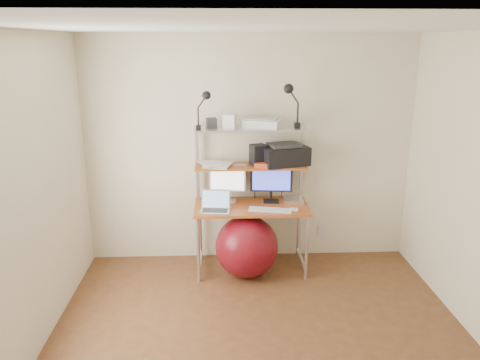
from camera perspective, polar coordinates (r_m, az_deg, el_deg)
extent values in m
plane|color=brown|center=(4.04, 2.78, -20.10)|extent=(3.60, 3.60, 0.00)
plane|color=white|center=(3.25, 3.42, 18.10)|extent=(3.60, 3.60, 0.00)
plane|color=#EBE3C5|center=(5.17, 1.16, 3.56)|extent=(3.60, 0.00, 3.60)
plane|color=#EBE3C5|center=(3.73, -25.67, -3.27)|extent=(0.00, 3.60, 3.60)
cube|color=#AB4E21|center=(4.97, 1.39, -3.28)|extent=(1.20, 0.60, 0.03)
cylinder|color=#BCBBC1|center=(4.87, -5.10, -8.51)|extent=(0.04, 0.04, 0.71)
cylinder|color=#BCBBC1|center=(5.34, -4.87, -6.15)|extent=(0.04, 0.04, 0.71)
cylinder|color=#BCBBC1|center=(4.94, 8.12, -8.22)|extent=(0.04, 0.04, 0.71)
cylinder|color=#BCBBC1|center=(5.41, 7.13, -5.93)|extent=(0.04, 0.04, 0.71)
cube|color=#BCBBC1|center=(5.09, -5.19, 2.13)|extent=(0.03, 0.04, 0.84)
cube|color=#BCBBC1|center=(5.16, 7.55, 2.26)|extent=(0.03, 0.04, 0.84)
cube|color=#AB4E21|center=(4.97, 1.32, 1.73)|extent=(1.18, 0.34, 0.02)
cube|color=#BCBBC1|center=(4.89, 1.35, 6.27)|extent=(1.18, 0.34, 0.02)
cube|color=silver|center=(5.56, 9.93, -6.02)|extent=(0.08, 0.01, 0.12)
cube|color=#A8A8AD|center=(5.07, -1.53, -2.61)|extent=(0.20, 0.17, 0.01)
cylinder|color=#A8A8AD|center=(5.07, -1.54, -1.92)|extent=(0.03, 0.03, 0.10)
cube|color=#A8A8AD|center=(5.01, -1.56, 0.27)|extent=(0.40, 0.09, 0.30)
plane|color=silver|center=(5.00, -1.56, 0.22)|extent=(0.36, 0.06, 0.36)
cube|color=black|center=(5.09, 3.80, -2.59)|extent=(0.17, 0.14, 0.01)
cylinder|color=black|center=(5.09, 3.79, -1.91)|extent=(0.03, 0.03, 0.10)
cube|color=black|center=(5.03, 3.83, 0.09)|extent=(0.45, 0.07, 0.27)
plane|color=blue|center=(5.01, 3.85, 0.04)|extent=(0.40, 0.03, 0.41)
cube|color=silver|center=(4.79, -3.06, -3.79)|extent=(0.32, 0.24, 0.01)
cube|color=#323234|center=(4.79, -3.06, -3.69)|extent=(0.27, 0.15, 0.00)
cube|color=silver|center=(4.86, -2.94, -2.22)|extent=(0.30, 0.09, 0.20)
plane|color=#6E9BB7|center=(4.86, -2.94, -2.22)|extent=(0.28, 0.10, 0.26)
cube|color=silver|center=(4.83, 3.68, -3.65)|extent=(0.46, 0.21, 0.01)
cube|color=silver|center=(4.85, 6.59, -3.58)|extent=(0.09, 0.06, 0.02)
cube|color=silver|center=(5.10, 6.49, -2.47)|extent=(0.21, 0.21, 0.04)
cube|color=black|center=(4.85, 1.49, -3.55)|extent=(0.07, 0.12, 0.01)
cube|color=black|center=(4.99, 5.40, 3.01)|extent=(0.55, 0.45, 0.20)
cube|color=#323234|center=(4.97, 5.44, 4.27)|extent=(0.38, 0.32, 0.03)
cube|color=black|center=(4.93, 2.25, 3.06)|extent=(0.19, 0.19, 0.22)
cube|color=#CB4020|center=(4.87, 2.88, 1.84)|extent=(0.20, 0.16, 0.05)
cube|color=silver|center=(4.89, 2.67, 6.89)|extent=(0.42, 0.34, 0.08)
cube|color=#A8A8AD|center=(4.88, 2.68, 7.46)|extent=(0.35, 0.27, 0.01)
cube|color=silver|center=(4.82, -1.24, 7.15)|extent=(0.15, 0.14, 0.15)
cube|color=#323234|center=(4.88, -3.50, 6.96)|extent=(0.12, 0.12, 0.10)
cube|color=black|center=(4.78, -5.08, 6.40)|extent=(0.05, 0.06, 0.05)
cylinder|color=black|center=(4.76, -5.12, 7.71)|extent=(0.02, 0.02, 0.17)
sphere|color=black|center=(4.72, -4.10, 10.26)|extent=(0.09, 0.09, 0.09)
cube|color=black|center=(4.89, 7.00, 6.63)|extent=(0.06, 0.07, 0.06)
cylinder|color=black|center=(4.87, 7.05, 8.12)|extent=(0.02, 0.02, 0.20)
sphere|color=black|center=(4.82, 5.95, 11.02)|extent=(0.10, 0.10, 0.10)
sphere|color=maroon|center=(4.98, 0.83, -8.13)|extent=(0.66, 0.66, 0.66)
cube|color=white|center=(4.98, -3.43, 1.88)|extent=(0.23, 0.29, 0.00)
cube|color=white|center=(4.91, -2.50, 1.74)|extent=(0.27, 0.32, 0.00)
cube|color=white|center=(5.00, -3.31, 2.05)|extent=(0.24, 0.30, 0.00)
cube|color=white|center=(4.94, -2.33, 1.94)|extent=(0.28, 0.33, 0.00)
cube|color=white|center=(4.96, -3.52, 2.04)|extent=(0.31, 0.34, 0.00)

